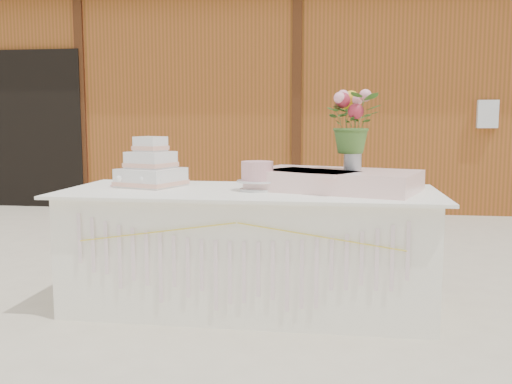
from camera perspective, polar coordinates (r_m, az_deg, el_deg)
ground at (r=3.83m, az=-0.66°, el=-11.31°), size 80.00×80.00×0.00m
barn at (r=9.61m, az=4.94°, el=9.83°), size 12.60×4.60×3.30m
cake_table at (r=3.72m, az=-0.68°, el=-5.67°), size 2.40×1.00×0.77m
wedding_cake at (r=3.92m, az=-10.45°, el=2.22°), size 0.47×0.47×0.34m
pink_cake_stand at (r=3.61m, az=0.13°, el=1.78°), size 0.26×0.26×0.19m
satin_runner at (r=3.67m, az=7.89°, el=1.18°), size 1.15×0.88×0.13m
flower_vase at (r=3.70m, az=9.65°, el=3.39°), size 0.11×0.11×0.15m
bouquet at (r=3.70m, az=9.73°, el=7.55°), size 0.36×0.32×0.38m
loose_flowers at (r=3.93m, az=-14.49°, el=0.57°), size 0.15×0.32×0.02m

